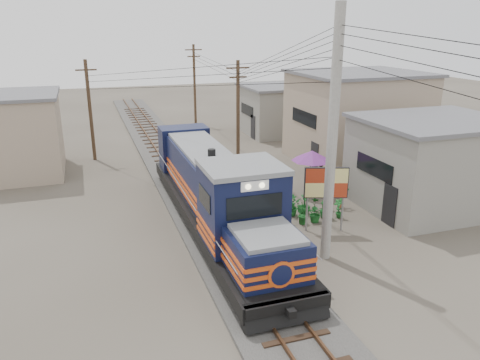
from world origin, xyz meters
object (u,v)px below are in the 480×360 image
object	(u,v)px
locomotive	(216,193)
vendor	(319,177)
market_umbrella	(312,156)
billboard	(326,185)

from	to	relation	value
locomotive	vendor	world-z (taller)	locomotive
market_umbrella	vendor	distance (m)	1.47
locomotive	market_umbrella	bearing A→B (deg)	24.93
market_umbrella	vendor	bearing A→B (deg)	11.75
locomotive	billboard	world-z (taller)	locomotive
locomotive	billboard	xyz separation A→B (m)	(4.71, -1.82, 0.50)
market_umbrella	billboard	bearing A→B (deg)	-109.67
market_umbrella	vendor	xyz separation A→B (m)	(0.62, 0.13, -1.32)
locomotive	market_umbrella	size ratio (longest dim) A/B	5.53
billboard	market_umbrella	xyz separation A→B (m)	(1.72, 4.81, -0.05)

